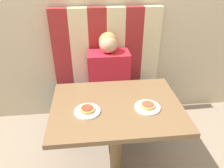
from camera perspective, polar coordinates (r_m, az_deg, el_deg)
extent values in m
cube|color=navy|center=(2.39, -0.81, -6.17)|extent=(1.08, 0.45, 0.44)
cube|color=maroon|center=(2.26, -12.95, 8.81)|extent=(0.18, 0.09, 0.80)
cube|color=beige|center=(2.25, -8.34, 9.12)|extent=(0.18, 0.09, 0.80)
cube|color=maroon|center=(2.25, -3.69, 9.37)|extent=(0.18, 0.09, 0.80)
cube|color=beige|center=(2.26, 0.94, 9.56)|extent=(0.18, 0.09, 0.80)
cube|color=maroon|center=(2.29, 5.48, 9.69)|extent=(0.18, 0.09, 0.80)
cube|color=beige|center=(2.33, 9.90, 9.75)|extent=(0.18, 0.09, 0.80)
cube|color=brown|center=(1.60, 1.21, -5.97)|extent=(0.94, 0.71, 0.03)
cylinder|color=brown|center=(1.83, 1.09, -14.94)|extent=(0.10, 0.10, 0.67)
cube|color=red|center=(2.16, -0.89, 3.06)|extent=(0.40, 0.22, 0.42)
sphere|color=tan|center=(2.05, -0.96, 10.43)|extent=(0.17, 0.17, 0.17)
sphere|color=#AD8447|center=(2.06, -1.02, 11.03)|extent=(0.17, 0.17, 0.17)
cylinder|color=white|center=(1.53, -6.47, -7.09)|extent=(0.18, 0.18, 0.01)
cylinder|color=white|center=(1.58, 9.24, -6.05)|extent=(0.18, 0.18, 0.01)
cylinder|color=tan|center=(1.52, -6.50, -6.60)|extent=(0.10, 0.10, 0.02)
cylinder|color=#B73823|center=(1.51, -6.53, -6.18)|extent=(0.08, 0.08, 0.01)
cylinder|color=tan|center=(1.57, 9.29, -5.57)|extent=(0.10, 0.10, 0.02)
cylinder|color=#AD472D|center=(1.56, 9.33, -5.15)|extent=(0.08, 0.08, 0.01)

